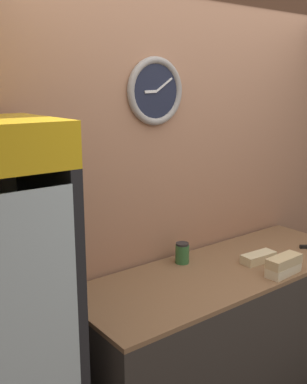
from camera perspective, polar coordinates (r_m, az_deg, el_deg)
The scene contains 6 objects.
wall_back at distance 2.93m, azimuth 3.75°, elevation 0.81°, with size 5.20×0.10×2.70m.
prep_counter at distance 3.00m, azimuth 8.70°, elevation -17.57°, with size 1.93×0.69×0.91m.
sandwich_stack_bottom at distance 2.77m, azimuth 16.16°, elevation -9.48°, with size 0.25×0.11×0.06m.
sandwich_stack_middle at distance 2.75m, azimuth 16.24°, elevation -8.40°, with size 0.24×0.10×0.06m.
sandwich_flat_left at distance 2.92m, azimuth 13.19°, elevation -8.11°, with size 0.24×0.11×0.06m.
condiment_jar at distance 2.82m, azimuth 3.67°, elevation -7.74°, with size 0.09×0.09×0.13m.
Camera 1 is at (-1.89, -0.86, 2.00)m, focal length 42.00 mm.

